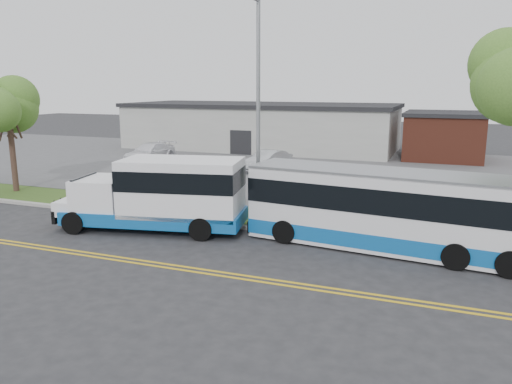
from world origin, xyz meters
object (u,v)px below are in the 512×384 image
at_px(parked_car_b, 150,152).
at_px(transit_bus, 389,210).
at_px(parked_car_a, 267,161).
at_px(streetlight_near, 258,104).
at_px(tree_west, 7,102).
at_px(shuttle_bus, 164,192).
at_px(pedestrian, 129,192).

bearing_deg(parked_car_b, transit_bus, -30.95).
distance_m(transit_bus, parked_car_a, 17.43).
xyz_separation_m(streetlight_near, parked_car_b, (-14.11, 12.90, -4.41)).
height_order(tree_west, parked_car_b, tree_west).
bearing_deg(parked_car_a, transit_bus, -39.61).
bearing_deg(shuttle_bus, parked_car_a, 81.82).
height_order(streetlight_near, transit_bus, streetlight_near).
xyz_separation_m(tree_west, streetlight_near, (15.00, -0.47, 0.11)).
height_order(streetlight_near, shuttle_bus, streetlight_near).
distance_m(shuttle_bus, transit_bus, 9.15).
distance_m(tree_west, parked_car_b, 13.18).
bearing_deg(transit_bus, pedestrian, 179.72).
height_order(parked_car_a, parked_car_b, parked_car_b).
bearing_deg(streetlight_near, pedestrian, -173.38).
bearing_deg(parked_car_b, pedestrian, -54.76).
relative_size(tree_west, streetlight_near, 0.73).
distance_m(shuttle_bus, parked_car_a, 15.15).
height_order(shuttle_bus, transit_bus, shuttle_bus).
bearing_deg(tree_west, parked_car_a, 46.51).
relative_size(transit_bus, pedestrian, 6.30).
bearing_deg(parked_car_a, shuttle_bus, -71.27).
relative_size(streetlight_near, parked_car_b, 1.91).
xyz_separation_m(transit_bus, parked_car_a, (-9.98, 14.27, -0.68)).
bearing_deg(parked_car_a, streetlight_near, -56.64).
height_order(transit_bus, parked_car_b, transit_bus).
bearing_deg(tree_west, transit_bus, -7.04).
relative_size(shuttle_bus, transit_bus, 0.76).
bearing_deg(transit_bus, shuttle_bus, -168.73).
xyz_separation_m(streetlight_near, parked_car_a, (-3.93, 12.14, -4.42)).
xyz_separation_m(streetlight_near, shuttle_bus, (-3.06, -2.96, -3.60)).
relative_size(tree_west, parked_car_b, 1.39).
height_order(tree_west, transit_bus, tree_west).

